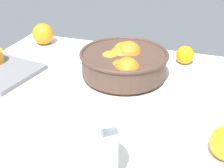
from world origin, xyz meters
TOP-DOWN VIEW (x-y plane):
  - ground_plane at (0.00, 0.00)cm, footprint 116.86×88.13cm
  - fruit_bowl at (-5.69, 16.22)cm, footprint 29.05×29.05cm
  - juice_pitcher at (0.57, -29.92)cm, footprint 15.18×11.44cm
  - loose_orange_0 at (-46.42, 34.29)cm, footprint 8.80×8.80cm
  - loose_orange_2 at (12.45, 33.41)cm, footprint 6.59×6.59cm

SIDE VIEW (x-z plane):
  - ground_plane at x=0.00cm, z-range -3.00..0.00cm
  - loose_orange_2 at x=12.45cm, z-range 0.00..6.59cm
  - loose_orange_0 at x=-46.42cm, z-range 0.00..8.80cm
  - fruit_bowl at x=-5.69cm, z-range -0.52..11.17cm
  - juice_pitcher at x=0.57cm, z-range -2.74..15.71cm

